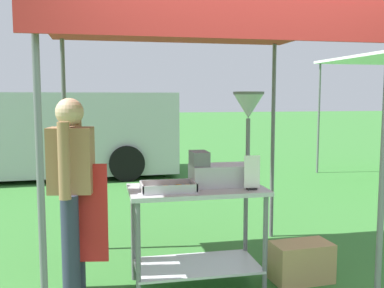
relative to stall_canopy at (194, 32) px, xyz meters
The scene contains 9 objects.
ground_plane 5.40m from the stall_canopy, 87.34° to the left, with size 70.00×70.00×0.00m, color #33702D.
stall_canopy is the anchor object (origin of this frame).
donut_cart 1.56m from the stall_canopy, 90.00° to the right, with size 1.14×0.60×0.86m.
donut_tray 1.31m from the stall_canopy, 143.64° to the right, with size 0.44×0.27×0.07m.
donut_fryer 1.05m from the stall_canopy, ahead, with size 0.63×0.28×0.80m.
menu_sign 1.28m from the stall_canopy, 32.65° to the right, with size 0.13×0.05×0.28m.
vendor 1.61m from the stall_canopy, behind, with size 0.46×0.54×1.61m.
supply_crate 2.20m from the stall_canopy, 11.07° to the right, with size 0.54×0.33×0.35m.
van_silver 6.20m from the stall_canopy, 109.25° to the left, with size 5.52×2.25×1.69m.
Camera 1 is at (-1.02, -2.63, 1.62)m, focal length 41.66 mm.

